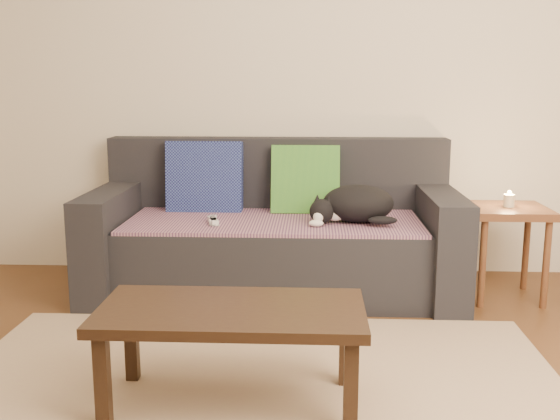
{
  "coord_description": "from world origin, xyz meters",
  "views": [
    {
      "loc": [
        0.22,
        -2.17,
        1.21
      ],
      "look_at": [
        0.05,
        1.2,
        0.55
      ],
      "focal_mm": 42.0,
      "sensor_mm": 36.0,
      "label": 1
    }
  ],
  "objects_px": {
    "wii_remote_a": "(213,220)",
    "coffee_table": "(231,320)",
    "sofa": "(275,238)",
    "cat": "(355,204)",
    "side_table": "(507,223)",
    "wii_remote_b": "(213,221)"
  },
  "relations": [
    {
      "from": "coffee_table",
      "to": "sofa",
      "type": "bearing_deg",
      "value": 86.99
    },
    {
      "from": "cat",
      "to": "wii_remote_b",
      "type": "xyz_separation_m",
      "value": [
        -0.79,
        -0.08,
        -0.09
      ]
    },
    {
      "from": "sofa",
      "to": "coffee_table",
      "type": "height_order",
      "value": "sofa"
    },
    {
      "from": "wii_remote_b",
      "to": "side_table",
      "type": "relative_size",
      "value": 0.28
    },
    {
      "from": "wii_remote_a",
      "to": "coffee_table",
      "type": "distance_m",
      "value": 1.29
    },
    {
      "from": "cat",
      "to": "wii_remote_b",
      "type": "bearing_deg",
      "value": -159.19
    },
    {
      "from": "sofa",
      "to": "wii_remote_a",
      "type": "relative_size",
      "value": 14.0
    },
    {
      "from": "sofa",
      "to": "wii_remote_a",
      "type": "xyz_separation_m",
      "value": [
        -0.33,
        -0.2,
        0.15
      ]
    },
    {
      "from": "sofa",
      "to": "coffee_table",
      "type": "bearing_deg",
      "value": -93.01
    },
    {
      "from": "wii_remote_a",
      "to": "side_table",
      "type": "relative_size",
      "value": 0.28
    },
    {
      "from": "side_table",
      "to": "wii_remote_b",
      "type": "bearing_deg",
      "value": -175.97
    },
    {
      "from": "wii_remote_a",
      "to": "coffee_table",
      "type": "height_order",
      "value": "wii_remote_a"
    },
    {
      "from": "cat",
      "to": "coffee_table",
      "type": "distance_m",
      "value": 1.43
    },
    {
      "from": "side_table",
      "to": "coffee_table",
      "type": "height_order",
      "value": "side_table"
    },
    {
      "from": "sofa",
      "to": "wii_remote_a",
      "type": "distance_m",
      "value": 0.41
    },
    {
      "from": "cat",
      "to": "wii_remote_a",
      "type": "xyz_separation_m",
      "value": [
        -0.79,
        -0.05,
        -0.09
      ]
    },
    {
      "from": "wii_remote_b",
      "to": "coffee_table",
      "type": "distance_m",
      "value": 1.26
    },
    {
      "from": "cat",
      "to": "sofa",
      "type": "bearing_deg",
      "value": 177.9
    },
    {
      "from": "sofa",
      "to": "coffee_table",
      "type": "xyz_separation_m",
      "value": [
        -0.08,
        -1.45,
        0.04
      ]
    },
    {
      "from": "sofa",
      "to": "coffee_table",
      "type": "distance_m",
      "value": 1.45
    },
    {
      "from": "coffee_table",
      "to": "wii_remote_a",
      "type": "bearing_deg",
      "value": 101.49
    },
    {
      "from": "wii_remote_a",
      "to": "coffee_table",
      "type": "bearing_deg",
      "value": -175.46
    }
  ]
}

